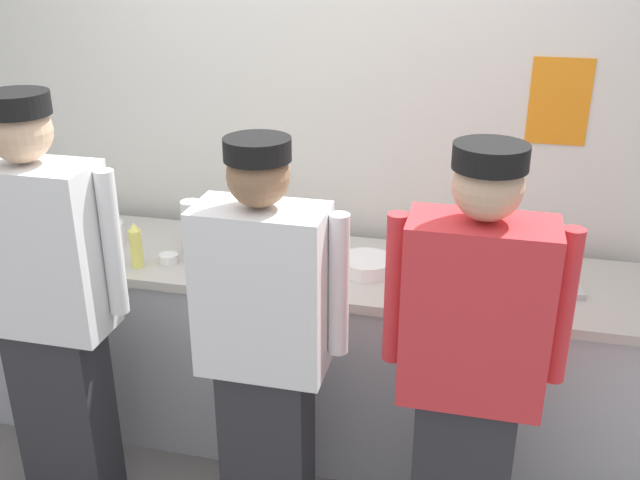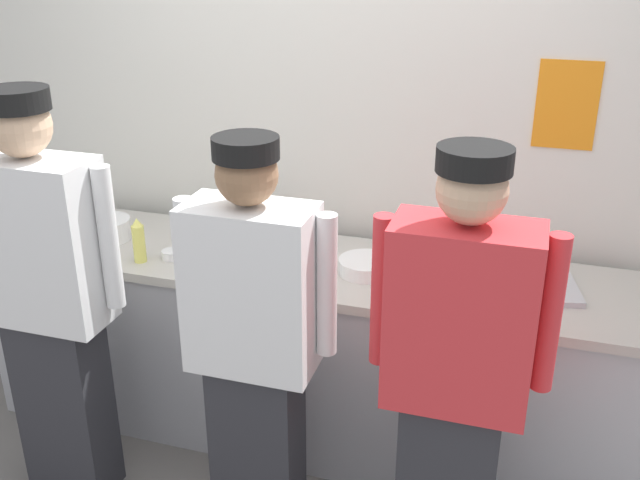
{
  "view_description": "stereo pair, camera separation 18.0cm",
  "coord_description": "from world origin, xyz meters",
  "views": [
    {
      "loc": [
        0.73,
        -2.38,
        2.19
      ],
      "look_at": [
        0.07,
        0.34,
        1.0
      ],
      "focal_mm": 40.71,
      "sensor_mm": 36.0,
      "label": 1
    },
    {
      "loc": [
        0.9,
        -2.33,
        2.19
      ],
      "look_at": [
        0.07,
        0.34,
        1.0
      ],
      "focal_mm": 40.71,
      "sensor_mm": 36.0,
      "label": 2
    }
  ],
  "objects": [
    {
      "name": "wall_back",
      "position": [
        0.0,
        0.8,
        1.34
      ],
      "size": [
        4.67,
        0.11,
        2.67
      ],
      "color": "silver",
      "rests_on": "ground"
    },
    {
      "name": "plate_stack_front",
      "position": [
        -0.95,
        0.32,
        0.93
      ],
      "size": [
        0.22,
        0.22,
        0.1
      ],
      "color": "white",
      "rests_on": "prep_counter"
    },
    {
      "name": "ramekin_red_sauce",
      "position": [
        -0.56,
        0.21,
        0.9
      ],
      "size": [
        0.08,
        0.08,
        0.04
      ],
      "color": "white",
      "rests_on": "prep_counter"
    },
    {
      "name": "chef_far_right",
      "position": [
        0.74,
        -0.32,
        0.87
      ],
      "size": [
        0.59,
        0.24,
        1.63
      ],
      "color": "#2D2D33",
      "rests_on": "ground"
    },
    {
      "name": "ramekin_green_sauce",
      "position": [
        0.57,
        0.49,
        0.9
      ],
      "size": [
        0.09,
        0.09,
        0.04
      ],
      "color": "white",
      "rests_on": "prep_counter"
    },
    {
      "name": "squeeze_bottle_primary",
      "position": [
        -0.67,
        0.14,
        0.98
      ],
      "size": [
        0.05,
        0.05,
        0.2
      ],
      "color": "#E5E066",
      "rests_on": "prep_counter"
    },
    {
      "name": "chef_center",
      "position": [
        0.02,
        -0.29,
        0.85
      ],
      "size": [
        0.58,
        0.24,
        1.6
      ],
      "color": "#2D2D33",
      "rests_on": "ground"
    },
    {
      "name": "ramekin_orange_sauce",
      "position": [
        0.02,
        0.21,
        0.91
      ],
      "size": [
        0.09,
        0.09,
        0.04
      ],
      "color": "white",
      "rests_on": "prep_counter"
    },
    {
      "name": "sheet_tray",
      "position": [
        0.9,
        0.36,
        0.89
      ],
      "size": [
        0.49,
        0.39,
        0.02
      ],
      "primitive_type": "cube",
      "rotation": [
        0.0,
        0.0,
        0.21
      ],
      "color": "#B7BABF",
      "rests_on": "prep_counter"
    },
    {
      "name": "mixing_bowl_steel",
      "position": [
        -0.33,
        0.36,
        0.94
      ],
      "size": [
        0.38,
        0.38,
        0.13
      ],
      "primitive_type": "cylinder",
      "color": "#B7BABF",
      "rests_on": "prep_counter"
    },
    {
      "name": "prep_counter",
      "position": [
        0.0,
        0.35,
        0.44
      ],
      "size": [
        2.98,
        0.65,
        0.88
      ],
      "color": "#B2B2B7",
      "rests_on": "ground"
    },
    {
      "name": "chef_near_left",
      "position": [
        -0.82,
        -0.29,
        0.91
      ],
      "size": [
        0.61,
        0.24,
        1.7
      ],
      "color": "#2D2D33",
      "rests_on": "ground"
    },
    {
      "name": "plate_stack_rear",
      "position": [
        0.28,
        0.32,
        0.91
      ],
      "size": [
        0.23,
        0.23,
        0.06
      ],
      "color": "white",
      "rests_on": "prep_counter"
    },
    {
      "name": "ground_plane",
      "position": [
        0.0,
        0.0,
        0.0
      ],
      "size": [
        9.0,
        9.0,
        0.0
      ],
      "primitive_type": "plane",
      "color": "slate"
    }
  ]
}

